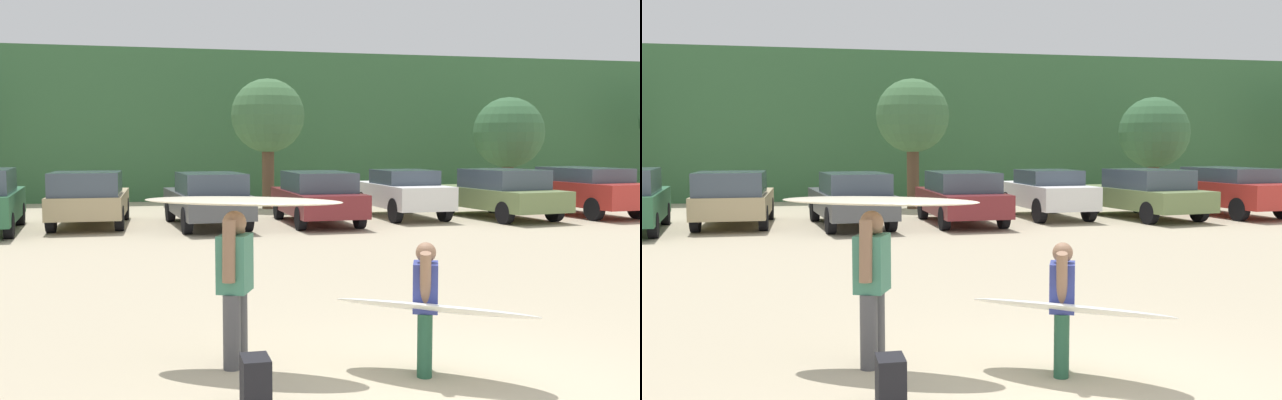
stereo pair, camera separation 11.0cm
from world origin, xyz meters
The scene contains 15 objects.
ground_plane centered at (0.00, 0.00, 0.00)m, with size 120.00×120.00×0.00m, color #C1B293.
hillside_ridge centered at (0.00, 28.67, 2.97)m, with size 108.00×12.00×5.95m, color #38663D.
tree_right centered at (1.16, 18.68, 3.18)m, with size 2.55×2.55×4.50m.
tree_ridge_back centered at (10.34, 18.83, 2.65)m, with size 2.65×2.65×4.00m.
parked_car_tan centered at (-4.45, 14.34, 0.78)m, with size 1.96×4.25×1.53m.
parked_car_dark_gray centered at (-1.32, 13.60, 0.78)m, with size 2.21×4.91×1.50m.
parked_car_maroon centered at (1.77, 13.68, 0.78)m, with size 1.95×4.41×1.48m.
parked_car_white centered at (4.68, 14.71, 0.79)m, with size 1.92×4.19×1.47m.
parked_car_olive_green centered at (7.52, 13.90, 0.78)m, with size 2.62×4.72×1.49m.
parked_car_red centered at (10.49, 14.23, 0.82)m, with size 2.41×4.96×1.51m.
person_adult centered at (-1.96, 1.14, 0.90)m, with size 0.42×0.67×1.60m.
person_child centered at (-0.16, 0.44, 0.74)m, with size 0.35×0.63×1.32m.
surfboard_cream centered at (-1.89, 1.16, 1.70)m, with size 2.17×1.43×0.09m.
surfboard_white centered at (-0.11, 0.35, 0.68)m, with size 1.99×1.68×0.23m.
backpack_dropped centered at (-1.93, -0.11, 0.22)m, with size 0.24×0.34×0.45m.
Camera 1 is at (-2.77, -6.17, 2.29)m, focal length 40.63 mm.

